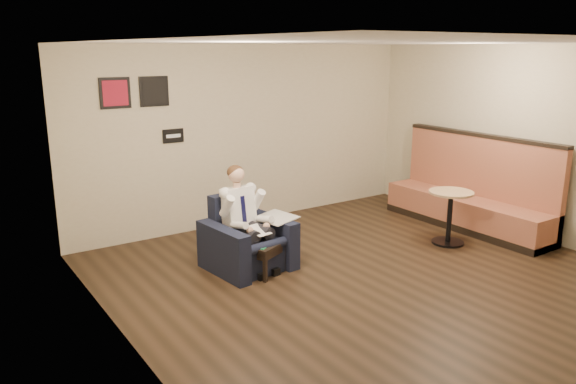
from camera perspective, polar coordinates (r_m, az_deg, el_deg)
ground at (r=7.01m, az=8.95°, el=-8.75°), size 6.00×6.00×0.00m
wall_back at (r=8.97m, az=-3.90°, el=5.80°), size 6.00×0.02×2.80m
wall_left at (r=5.07m, az=-16.10°, el=-1.45°), size 0.02×6.00×2.80m
wall_right at (r=8.90m, az=23.65°, el=4.56°), size 0.02×6.00×2.80m
ceiling at (r=6.46m, az=9.94°, el=14.76°), size 6.00×6.00×0.02m
seating_sign at (r=8.37m, az=-11.59°, el=5.61°), size 0.32×0.02×0.20m
art_print_left at (r=8.03m, az=-17.16°, el=9.58°), size 0.42×0.03×0.42m
art_print_right at (r=8.21m, az=-13.45°, el=9.92°), size 0.42×0.03×0.42m
armchair at (r=7.14m, az=-4.09°, el=-4.27°), size 1.04×1.04×0.91m
seated_man at (r=6.99m, az=-3.54°, el=-3.20°), size 0.69×0.95×1.25m
lap_papers at (r=6.94m, az=-3.04°, el=-3.90°), size 0.26×0.33×0.01m
newspaper at (r=7.23m, az=-1.20°, el=-2.61°), size 0.47×0.55×0.01m
side_table at (r=7.06m, az=-2.81°, el=-6.67°), size 0.64×0.64×0.40m
green_folder at (r=6.96m, az=-2.83°, el=-5.19°), size 0.49×0.45×0.01m
coffee_mug at (r=7.16m, az=-2.81°, el=-4.31°), size 0.10×0.10×0.08m
smartphone at (r=7.10m, az=-3.57°, el=-4.80°), size 0.14×0.09×0.01m
banquette at (r=9.12m, az=17.87°, el=0.90°), size 0.67×2.81×1.44m
cafe_table at (r=8.35m, az=16.08°, el=-2.51°), size 0.82×0.82×0.78m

